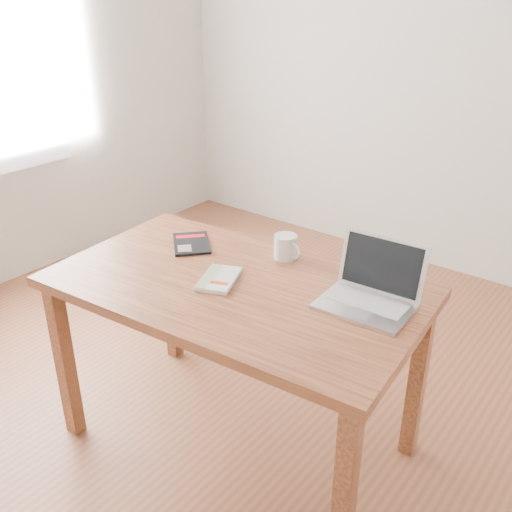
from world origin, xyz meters
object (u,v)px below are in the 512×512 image
Objects in this scene: black_guidebook at (191,243)px; desk at (235,304)px; white_guidebook at (219,279)px; coffee_mug at (286,247)px; laptop at (371,291)px.

desk is at bearing -69.79° from black_guidebook.
coffee_mug reaches higher than white_guidebook.
desk is 10.98× the size of coffee_mug.
white_guidebook reaches higher than black_guidebook.
desk is 0.51m from laptop.
white_guidebook reaches higher than desk.
white_guidebook is at bearing -159.32° from desk.
laptop reaches higher than coffee_mug.
desk is 0.32m from coffee_mug.
white_guidebook is at bearing -77.19° from black_guidebook.
white_guidebook is (-0.05, -0.03, 0.10)m from desk.
desk is 0.11m from white_guidebook.
coffee_mug reaches higher than desk.
laptop reaches higher than desk.
coffee_mug is (0.39, 0.14, 0.04)m from black_guidebook.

